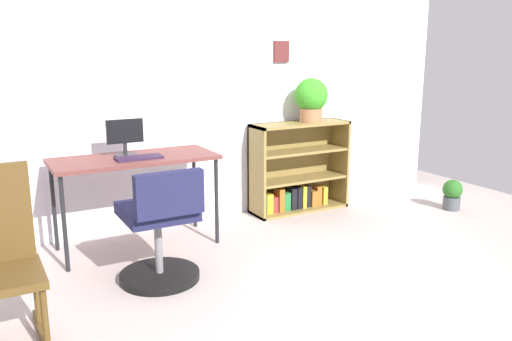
{
  "coord_description": "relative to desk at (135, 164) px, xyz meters",
  "views": [
    {
      "loc": [
        -1.76,
        -2.05,
        1.49
      ],
      "look_at": [
        0.15,
        1.39,
        0.57
      ],
      "focal_mm": 37.05,
      "sensor_mm": 36.0,
      "label": 1
    }
  ],
  "objects": [
    {
      "name": "potted_plant_floor",
      "position": [
        2.86,
        -0.49,
        -0.5
      ],
      "size": [
        0.18,
        0.18,
        0.29
      ],
      "color": "#474C51",
      "rests_on": "ground_plane"
    },
    {
      "name": "wall_back",
      "position": [
        0.7,
        0.43,
        0.56
      ],
      "size": [
        5.2,
        0.12,
        2.42
      ],
      "color": "white",
      "rests_on": "ground_plane"
    },
    {
      "name": "bookshelf_low",
      "position": [
        1.58,
        0.23,
        -0.29
      ],
      "size": [
        0.93,
        0.3,
        0.82
      ],
      "color": "olive",
      "rests_on": "ground_plane"
    },
    {
      "name": "monitor",
      "position": [
        -0.04,
        0.06,
        0.2
      ],
      "size": [
        0.27,
        0.17,
        0.28
      ],
      "color": "#262628",
      "rests_on": "desk"
    },
    {
      "name": "desk",
      "position": [
        0.0,
        0.0,
        0.0
      ],
      "size": [
        1.2,
        0.52,
        0.7
      ],
      "color": "brown",
      "rests_on": "ground_plane"
    },
    {
      "name": "potted_plant_on_shelf",
      "position": [
        1.7,
        0.18,
        0.4
      ],
      "size": [
        0.3,
        0.3,
        0.4
      ],
      "color": "#9E6642",
      "rests_on": "bookshelf_low"
    },
    {
      "name": "ground_plane",
      "position": [
        0.7,
        -1.72,
        -0.65
      ],
      "size": [
        6.24,
        6.24,
        0.0
      ],
      "primitive_type": "plane",
      "color": "#B0A19C"
    },
    {
      "name": "keyboard",
      "position": [
        0.01,
        -0.09,
        0.06
      ],
      "size": [
        0.33,
        0.14,
        0.02
      ],
      "primitive_type": "cube",
      "color": "#2B1A34",
      "rests_on": "desk"
    },
    {
      "name": "office_chair",
      "position": [
        -0.05,
        -0.7,
        -0.31
      ],
      "size": [
        0.52,
        0.55,
        0.78
      ],
      "color": "black",
      "rests_on": "ground_plane"
    }
  ]
}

